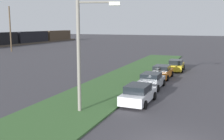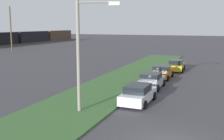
# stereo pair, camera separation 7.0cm
# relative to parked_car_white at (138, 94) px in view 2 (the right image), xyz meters

# --- Properties ---
(grass_median) EXTENTS (60.00, 6.00, 0.12)m
(grass_median) POSITION_rel_parked_car_white_xyz_m (3.26, 3.99, -0.66)
(grass_median) COLOR #3D6633
(grass_median) RESTS_ON ground
(parked_car_white) EXTENTS (4.34, 2.10, 1.47)m
(parked_car_white) POSITION_rel_parked_car_white_xyz_m (0.00, 0.00, 0.00)
(parked_car_white) COLOR silver
(parked_car_white) RESTS_ON ground
(parked_car_silver) EXTENTS (4.31, 2.04, 1.47)m
(parked_car_silver) POSITION_rel_parked_car_white_xyz_m (5.36, 0.25, 0.00)
(parked_car_silver) COLOR #B2B5BA
(parked_car_silver) RESTS_ON ground
(parked_car_orange) EXTENTS (4.33, 2.08, 1.47)m
(parked_car_orange) POSITION_rel_parked_car_white_xyz_m (10.56, 0.30, 0.00)
(parked_car_orange) COLOR orange
(parked_car_orange) RESTS_ON ground
(parked_car_yellow) EXTENTS (4.37, 2.16, 1.47)m
(parked_car_yellow) POSITION_rel_parked_car_white_xyz_m (16.23, -0.41, 0.00)
(parked_car_yellow) COLOR gold
(parked_car_yellow) RESTS_ON ground
(streetlight) EXTENTS (1.06, 2.81, 7.50)m
(streetlight) POSITION_rel_parked_car_white_xyz_m (-3.51, 2.78, 3.67)
(streetlight) COLOR gray
(streetlight) RESTS_ON ground
(distant_utility_pole) EXTENTS (0.30, 0.30, 10.00)m
(distant_utility_pole) POSITION_rel_parked_car_white_xyz_m (29.37, 38.05, 4.28)
(distant_utility_pole) COLOR brown
(distant_utility_pole) RESTS_ON ground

